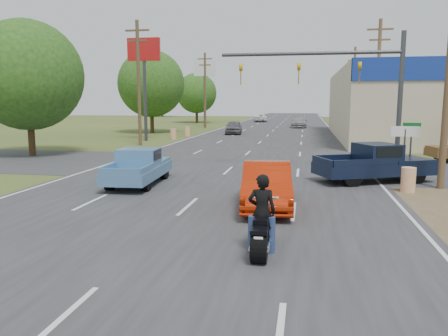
% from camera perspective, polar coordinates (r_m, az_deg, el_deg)
% --- Properties ---
extents(ground, '(200.00, 200.00, 0.00)m').
position_cam_1_polar(ground, '(8.13, -20.54, -18.14)').
color(ground, '#374A1D').
rests_on(ground, ground).
extents(main_road, '(15.00, 180.00, 0.02)m').
position_cam_1_polar(main_road, '(46.46, 5.70, 4.23)').
color(main_road, '#2D2D30').
rests_on(main_road, ground).
extents(cross_road, '(120.00, 10.00, 0.02)m').
position_cam_1_polar(cross_road, '(24.73, 1.34, 0.36)').
color(cross_road, '#2D2D30').
rests_on(cross_road, ground).
extents(utility_pole_2, '(2.00, 0.28, 10.00)m').
position_cam_1_polar(utility_pole_2, '(37.62, 19.44, 10.84)').
color(utility_pole_2, '#4C3823').
rests_on(utility_pole_2, ground).
extents(utility_pole_3, '(2.00, 0.28, 10.00)m').
position_cam_1_polar(utility_pole_3, '(55.47, 16.58, 10.12)').
color(utility_pole_3, '#4C3823').
rests_on(utility_pole_3, ground).
extents(utility_pole_5, '(2.00, 0.28, 10.00)m').
position_cam_1_polar(utility_pole_5, '(36.73, -11.09, 11.23)').
color(utility_pole_5, '#4C3823').
rests_on(utility_pole_5, ground).
extents(utility_pole_6, '(2.00, 0.28, 10.00)m').
position_cam_1_polar(utility_pole_6, '(59.71, -2.49, 10.35)').
color(utility_pole_6, '#4C3823').
rests_on(utility_pole_6, ground).
extents(tree_0, '(7.14, 7.14, 8.84)m').
position_cam_1_polar(tree_0, '(31.74, -24.29, 10.96)').
color(tree_0, '#422D19').
rests_on(tree_0, ground).
extents(tree_1, '(7.56, 7.56, 9.36)m').
position_cam_1_polar(tree_1, '(51.24, -9.50, 10.80)').
color(tree_1, '#422D19').
rests_on(tree_1, ground).
extents(tree_2, '(6.72, 6.72, 8.32)m').
position_cam_1_polar(tree_2, '(74.41, -3.60, 9.73)').
color(tree_2, '#422D19').
rests_on(tree_2, ground).
extents(tree_4, '(9.24, 9.24, 11.44)m').
position_cam_1_polar(tree_4, '(100.33, -25.82, 9.69)').
color(tree_4, '#422D19').
rests_on(tree_4, ground).
extents(tree_5, '(7.98, 7.98, 9.88)m').
position_cam_1_polar(tree_5, '(104.49, 25.33, 9.13)').
color(tree_5, '#422D19').
rests_on(tree_5, ground).
extents(tree_6, '(8.82, 8.82, 10.92)m').
position_cam_1_polar(tree_6, '(106.73, -8.12, 10.18)').
color(tree_6, '#422D19').
rests_on(tree_6, ground).
extents(barrel_0, '(0.56, 0.56, 1.00)m').
position_cam_1_polar(barrel_0, '(18.87, 22.93, -1.44)').
color(barrel_0, orange).
rests_on(barrel_0, ground).
extents(barrel_1, '(0.56, 0.56, 1.00)m').
position_cam_1_polar(barrel_1, '(27.21, 19.98, 1.64)').
color(barrel_1, orange).
rests_on(barrel_1, ground).
extents(barrel_2, '(0.56, 0.56, 1.00)m').
position_cam_1_polar(barrel_2, '(42.14, -6.63, 4.43)').
color(barrel_2, orange).
rests_on(barrel_2, ground).
extents(barrel_3, '(0.56, 0.56, 1.00)m').
position_cam_1_polar(barrel_3, '(45.89, -4.80, 4.80)').
color(barrel_3, orange).
rests_on(barrel_3, ground).
extents(pole_sign_left_near, '(3.00, 0.35, 9.20)m').
position_cam_1_polar(pole_sign_left_near, '(40.94, -10.40, 13.57)').
color(pole_sign_left_near, '#3F3F44').
rests_on(pole_sign_left_near, ground).
extents(pole_sign_left_far, '(3.00, 0.35, 9.20)m').
position_cam_1_polar(pole_sign_left_far, '(63.90, -2.57, 11.90)').
color(pole_sign_left_far, '#3F3F44').
rests_on(pole_sign_left_far, ground).
extents(lane_sign, '(1.20, 0.08, 2.52)m').
position_cam_1_polar(lane_sign, '(20.68, 22.53, 3.34)').
color(lane_sign, '#3F3F44').
rests_on(lane_sign, ground).
extents(street_name_sign, '(0.80, 0.08, 2.61)m').
position_cam_1_polar(street_name_sign, '(22.29, 23.21, 2.88)').
color(street_name_sign, '#3F3F44').
rests_on(street_name_sign, ground).
extents(signal_mast, '(9.12, 0.40, 7.00)m').
position_cam_1_polar(signal_mast, '(23.27, 15.57, 11.36)').
color(signal_mast, '#3F3F44').
rests_on(signal_mast, ground).
extents(red_convertible, '(2.01, 4.72, 1.51)m').
position_cam_1_polar(red_convertible, '(14.97, 5.60, -2.27)').
color(red_convertible, '#B52408').
rests_on(red_convertible, ground).
extents(motorcycle, '(0.73, 2.37, 1.20)m').
position_cam_1_polar(motorcycle, '(10.48, 4.91, -8.32)').
color(motorcycle, black).
rests_on(motorcycle, ground).
extents(rider, '(0.67, 0.45, 1.82)m').
position_cam_1_polar(rider, '(10.44, 4.96, -6.24)').
color(rider, black).
rests_on(rider, ground).
extents(blue_pickup, '(2.10, 4.82, 1.56)m').
position_cam_1_polar(blue_pickup, '(19.42, -11.00, 0.23)').
color(blue_pickup, black).
rests_on(blue_pickup, ground).
extents(navy_pickup, '(5.58, 3.96, 1.73)m').
position_cam_1_polar(navy_pickup, '(20.76, 19.34, 0.67)').
color(navy_pickup, black).
rests_on(navy_pickup, ground).
extents(distant_car_grey, '(2.21, 4.49, 1.47)m').
position_cam_1_polar(distant_car_grey, '(48.59, 1.28, 5.33)').
color(distant_car_grey, '#5A5A5F').
rests_on(distant_car_grey, ground).
extents(distant_car_silver, '(2.22, 5.22, 1.50)m').
position_cam_1_polar(distant_car_silver, '(61.71, 9.78, 5.93)').
color(distant_car_silver, '#A1A1A5').
rests_on(distant_car_silver, ground).
extents(distant_car_white, '(2.67, 5.09, 1.37)m').
position_cam_1_polar(distant_car_white, '(78.12, 4.80, 6.53)').
color(distant_car_white, white).
rests_on(distant_car_white, ground).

